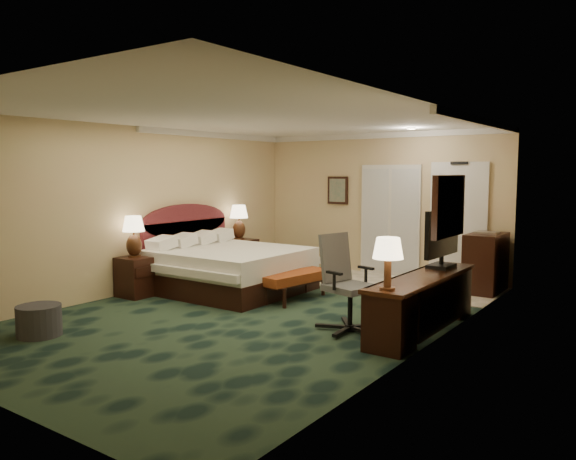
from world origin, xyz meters
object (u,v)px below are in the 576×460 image
Objects in this scene: desk at (423,303)px; desk_chair at (350,283)px; lamp_near at (134,237)px; bed_bench at (296,286)px; nightstand_far at (239,256)px; minibar at (486,263)px; nightstand_near at (138,276)px; ottoman at (39,321)px; tv at (442,239)px; lamp_far at (239,222)px; bed at (230,270)px.

desk_chair reaches higher than desk.
lamp_near is 0.51× the size of bed_bench.
nightstand_far is 0.28× the size of desk.
nightstand_far is at bearing 158.54° from desk.
desk is at bearing 49.65° from desk_chair.
lamp_near is at bearing -170.46° from desk.
bed_bench is 1.06× the size of desk_chair.
bed_bench is (2.24, 1.25, -0.74)m from lamp_near.
minibar is (4.41, 1.01, 0.15)m from nightstand_far.
desk_chair is at bearing -31.44° from nightstand_far.
nightstand_near is at bearing -170.88° from desk.
ottoman is 0.22× the size of desk.
minibar is (0.70, 3.27, -0.11)m from desk_chair.
tv reaches higher than nightstand_near.
nightstand_near is 2.52m from bed_bench.
desk_chair is at bearing 2.97° from nightstand_near.
lamp_far reaches higher than lamp_near.
lamp_near is 4.68m from tv.
lamp_far reaches higher than minibar.
bed_bench is 3.65m from ottoman.
bed is 1.64m from lamp_near.
desk is at bearing -6.79° from bed.
desk is (3.51, -0.42, -0.00)m from bed.
bed_bench is 2.43× the size of ottoman.
lamp_near is 0.27× the size of desk.
ottoman is (-1.44, -3.35, -0.03)m from bed_bench.
desk_chair is (-0.73, -0.52, 0.25)m from desk.
lamp_near reaches higher than ottoman.
lamp_far is at bearing 99.56° from ottoman.
lamp_near reaches higher than desk_chair.
tv is (3.49, 0.25, 0.73)m from bed.
lamp_far is at bearing 127.47° from nightstand_far.
lamp_far is at bearing -167.66° from minibar.
lamp_near reaches higher than desk.
desk is (3.68, 2.86, 0.16)m from ottoman.
tv is 0.83× the size of desk_chair.
lamp_far is at bearing 167.88° from tv.
nightstand_near is (-0.94, -1.13, -0.04)m from bed.
desk_chair is at bearing -144.46° from desk.
lamp_near is (-0.05, -2.50, 0.62)m from nightstand_far.
nightstand_near is 2.59m from lamp_far.
minibar is (-0.03, 2.75, 0.14)m from desk.
nightstand_near is at bearing -162.92° from desk_chair.
nightstand_far reaches higher than ottoman.
desk_chair is at bearing 38.38° from ottoman.
lamp_near is 2.67m from bed_bench.
bed_bench is at bearing 3.35° from bed.
lamp_far is 4.57m from minibar.
tv is at bearing 91.60° from desk.
lamp_far is at bearing 158.89° from bed_bench.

